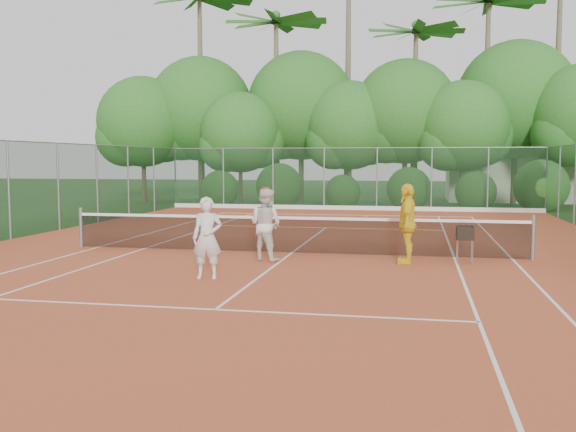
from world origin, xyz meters
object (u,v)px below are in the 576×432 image
object	(u,v)px
player_white	(207,238)
player_yellow	(407,224)
ball_hopper	(465,234)
player_center_grp	(266,224)

from	to	relation	value
player_white	player_yellow	world-z (taller)	player_yellow
player_white	ball_hopper	bearing A→B (deg)	21.39
player_center_grp	ball_hopper	size ratio (longest dim) A/B	2.03
player_center_grp	ball_hopper	world-z (taller)	player_center_grp
player_yellow	ball_hopper	world-z (taller)	player_yellow
ball_hopper	player_yellow	bearing A→B (deg)	-142.73
player_yellow	ball_hopper	size ratio (longest dim) A/B	2.15
ball_hopper	player_white	bearing A→B (deg)	-126.37
player_white	ball_hopper	distance (m)	6.13
player_center_grp	ball_hopper	distance (m)	4.72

